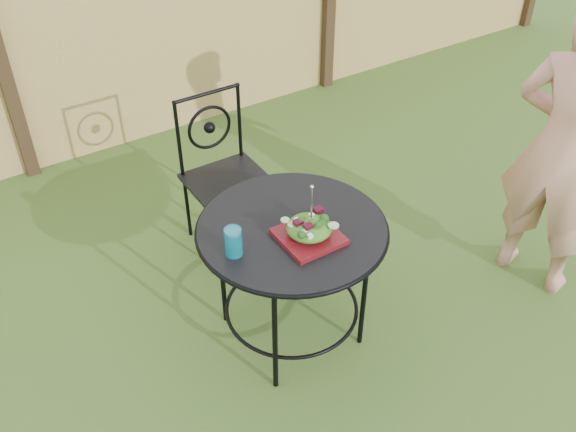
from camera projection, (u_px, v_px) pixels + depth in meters
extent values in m
plane|color=#234215|center=(355.00, 278.00, 3.79)|extent=(60.00, 60.00, 0.00)
cube|color=#E0C26E|center=(181.00, 13.00, 4.69)|extent=(8.00, 0.05, 1.80)
cylinder|color=black|center=(292.00, 228.00, 3.03)|extent=(0.90, 0.90, 0.02)
torus|color=black|center=(292.00, 229.00, 3.04)|extent=(0.92, 0.92, 0.02)
torus|color=black|center=(292.00, 307.00, 3.37)|extent=(0.70, 0.70, 0.02)
cylinder|color=black|center=(306.00, 237.00, 3.54)|extent=(0.03, 0.03, 0.71)
cylinder|color=black|center=(222.00, 272.00, 3.32)|extent=(0.03, 0.03, 0.71)
cylinder|color=black|center=(275.00, 338.00, 2.97)|extent=(0.03, 0.03, 0.71)
cylinder|color=black|center=(364.00, 294.00, 3.20)|extent=(0.03, 0.03, 0.71)
cube|color=black|center=(229.00, 183.00, 3.79)|extent=(0.46, 0.46, 0.03)
cylinder|color=black|center=(206.00, 94.00, 3.62)|extent=(0.42, 0.02, 0.02)
torus|color=black|center=(209.00, 128.00, 3.76)|extent=(0.28, 0.02, 0.28)
cylinder|color=black|center=(217.00, 243.00, 3.71)|extent=(0.02, 0.02, 0.44)
cylinder|color=black|center=(276.00, 220.00, 3.88)|extent=(0.02, 0.02, 0.44)
cylinder|color=black|center=(188.00, 207.00, 3.98)|extent=(0.02, 0.02, 0.44)
cylinder|color=black|center=(244.00, 187.00, 4.15)|extent=(0.02, 0.02, 0.44)
cylinder|color=black|center=(179.00, 140.00, 3.68)|extent=(0.02, 0.02, 0.50)
cylinder|color=black|center=(239.00, 121.00, 3.85)|extent=(0.02, 0.02, 0.50)
imported|color=tan|center=(565.00, 151.00, 3.32)|extent=(0.56, 0.70, 1.70)
cube|color=#4E0B10|center=(309.00, 236.00, 2.95)|extent=(0.27, 0.27, 0.02)
ellipsoid|color=#235614|center=(309.00, 228.00, 2.92)|extent=(0.21, 0.21, 0.08)
cylinder|color=silver|center=(312.00, 204.00, 2.84)|extent=(0.01, 0.01, 0.18)
cylinder|color=#0A667E|center=(233.00, 242.00, 2.83)|extent=(0.08, 0.08, 0.14)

